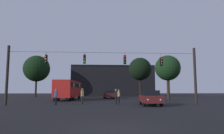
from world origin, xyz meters
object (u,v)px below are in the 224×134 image
Objects in this scene: tree_right_far at (140,69)px; pedestrian_crossing_center at (82,95)px; pedestrian_crossing_left at (116,96)px; tree_left_silhouette at (37,69)px; city_bus at (69,88)px; pedestrian_near_bus at (119,96)px; car_near_right at (150,97)px; car_far_left at (109,94)px; tree_behind_building at (168,68)px; pedestrian_crossing_right at (56,96)px.

pedestrian_crossing_center is at bearing -117.71° from tree_right_far.
pedestrian_crossing_left is 0.17× the size of tree_left_silhouette.
city_bus is 11.46m from pedestrian_crossing_center.
tree_left_silhouette reaches higher than pedestrian_near_bus.
pedestrian_crossing_left is 22.54m from tree_right_far.
car_far_left is at bearing 99.89° from car_near_right.
tree_behind_building is at bearing 41.83° from pedestrian_crossing_center.
car_far_left is at bearing 77.18° from pedestrian_crossing_center.
tree_behind_building is 0.91× the size of tree_right_far.
pedestrian_near_bus is at bearing -132.08° from tree_behind_building.
tree_right_far is (6.83, 3.63, 5.24)m from car_far_left.
pedestrian_crossing_center reaches higher than pedestrian_crossing_right.
tree_behind_building reaches higher than pedestrian_crossing_center.
car_near_right is 7.35m from pedestrian_crossing_center.
pedestrian_crossing_center is 23.33m from tree_right_far.
tree_right_far reaches higher than pedestrian_crossing_right.
pedestrian_near_bus is (6.85, 2.73, -0.03)m from pedestrian_crossing_right.
pedestrian_crossing_center is at bearing -102.82° from car_far_left.
pedestrian_crossing_left is 1.01× the size of pedestrian_crossing_right.
pedestrian_crossing_center is at bearing -74.67° from city_bus.
car_far_left is 2.56× the size of pedestrian_crossing_center.
tree_right_far is (10.59, 20.16, 5.06)m from pedestrian_crossing_center.
city_bus is 2.51× the size of car_near_right.
city_bus is 16.92m from tree_right_far.
pedestrian_crossing_center is 0.18× the size of tree_left_silhouette.
tree_left_silhouette reaches higher than tree_right_far.
pedestrian_crossing_right reaches higher than car_near_right.
car_near_right is 23.20m from tree_right_far.
car_near_right is 18.97m from car_far_left.
pedestrian_crossing_right is 0.19× the size of tree_right_far.
pedestrian_crossing_center is 30.00m from tree_left_silhouette.
pedestrian_crossing_right reaches higher than pedestrian_near_bus.
car_far_left is 14.86m from pedestrian_near_bus.
city_bus is 1.31× the size of tree_right_far.
pedestrian_crossing_left is at bearing -60.25° from city_bus.
tree_left_silhouette is (-10.15, 27.58, 5.73)m from pedestrian_crossing_right.
city_bus is at bearing 119.75° from pedestrian_crossing_left.
car_far_left is 2.69× the size of pedestrian_crossing_right.
pedestrian_crossing_center is 1.05× the size of pedestrian_crossing_right.
pedestrian_crossing_center is 0.22× the size of tree_behind_building.
tree_right_far is (13.61, 9.14, 4.17)m from city_bus.
city_bus is 12.10m from pedestrian_crossing_right.
tree_left_silhouette reaches higher than car_far_left.
car_near_right is 3.67m from pedestrian_crossing_left.
pedestrian_crossing_right is at bearing -158.48° from pedestrian_crossing_center.
pedestrian_near_bus is (4.20, 1.68, -0.08)m from pedestrian_crossing_center.
pedestrian_crossing_center reaches higher than car_near_right.
pedestrian_near_bus is (0.44, -14.85, 0.11)m from car_far_left.
tree_right_far is at bearing 58.02° from pedestrian_crossing_right.
tree_left_silhouette is at bearing 148.88° from car_far_left.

